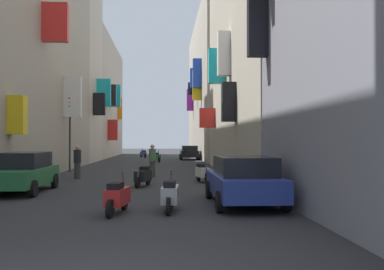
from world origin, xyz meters
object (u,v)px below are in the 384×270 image
(scooter_red, at_px, (117,197))
(scooter_silver, at_px, (170,194))
(pedestrian_crossing, at_px, (152,161))
(parked_car_black, at_px, (189,152))
(scooter_green, at_px, (157,157))
(traffic_light_near_corner, at_px, (70,121))
(scooter_blue, at_px, (143,154))
(scooter_white, at_px, (202,172))
(scooter_black, at_px, (143,176))
(parked_car_green, at_px, (23,172))
(parked_car_blue, at_px, (243,180))
(pedestrian_near_left, at_px, (77,162))

(scooter_red, distance_m, scooter_silver, 1.47)
(scooter_red, height_order, pedestrian_crossing, pedestrian_crossing)
(parked_car_black, height_order, scooter_red, parked_car_black)
(scooter_green, bearing_deg, traffic_light_near_corner, -113.57)
(scooter_blue, distance_m, scooter_white, 29.82)
(scooter_blue, height_order, scooter_black, same)
(parked_car_black, relative_size, scooter_white, 2.27)
(scooter_black, xyz_separation_m, traffic_light_near_corner, (-5.06, 8.95, 2.74))
(parked_car_green, relative_size, scooter_red, 2.39)
(parked_car_black, distance_m, traffic_light_near_corner, 18.88)
(parked_car_blue, bearing_deg, scooter_black, 121.20)
(parked_car_blue, height_order, scooter_blue, parked_car_blue)
(scooter_blue, distance_m, pedestrian_crossing, 26.63)
(scooter_red, xyz_separation_m, scooter_green, (0.53, 27.86, 0.00))
(scooter_blue, distance_m, scooter_green, 10.50)
(pedestrian_crossing, bearing_deg, scooter_green, 90.20)
(parked_car_black, distance_m, parked_car_green, 28.53)
(parked_car_blue, bearing_deg, scooter_silver, -156.58)
(traffic_light_near_corner, bearing_deg, scooter_green, 66.43)
(scooter_blue, distance_m, scooter_black, 31.38)
(scooter_black, bearing_deg, parked_car_black, 82.39)
(parked_car_blue, xyz_separation_m, scooter_black, (-3.33, 5.50, -0.32))
(traffic_light_near_corner, bearing_deg, scooter_blue, 81.17)
(parked_car_black, distance_m, scooter_blue, 7.60)
(parked_car_blue, height_order, parked_car_black, parked_car_blue)
(scooter_blue, height_order, scooter_green, same)
(scooter_black, relative_size, traffic_light_near_corner, 0.40)
(parked_car_green, height_order, scooter_blue, parked_car_green)
(parked_car_black, height_order, scooter_black, parked_car_black)
(scooter_blue, xyz_separation_m, scooter_green, (1.77, -10.35, 0.00))
(scooter_black, height_order, scooter_white, same)
(pedestrian_crossing, bearing_deg, parked_car_green, -125.61)
(parked_car_green, distance_m, pedestrian_near_left, 5.81)
(pedestrian_near_left, bearing_deg, scooter_green, 77.51)
(scooter_silver, height_order, traffic_light_near_corner, traffic_light_near_corner)
(parked_car_black, bearing_deg, pedestrian_near_left, -107.90)
(scooter_red, height_order, traffic_light_near_corner, traffic_light_near_corner)
(scooter_white, xyz_separation_m, scooter_green, (-2.52, 19.16, 0.00))
(scooter_blue, bearing_deg, scooter_green, -80.27)
(scooter_white, bearing_deg, pedestrian_crossing, 129.85)
(parked_car_green, relative_size, scooter_black, 2.29)
(scooter_red, bearing_deg, scooter_green, 88.91)
(parked_car_green, distance_m, scooter_blue, 33.26)
(scooter_black, relative_size, pedestrian_near_left, 1.12)
(parked_car_green, bearing_deg, scooter_black, 21.91)
(parked_car_black, distance_m, scooter_silver, 32.19)
(pedestrian_crossing, bearing_deg, pedestrian_near_left, -167.88)
(scooter_red, bearing_deg, pedestrian_crossing, 87.11)
(pedestrian_crossing, distance_m, pedestrian_near_left, 3.92)
(parked_car_black, bearing_deg, parked_car_blue, -90.17)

